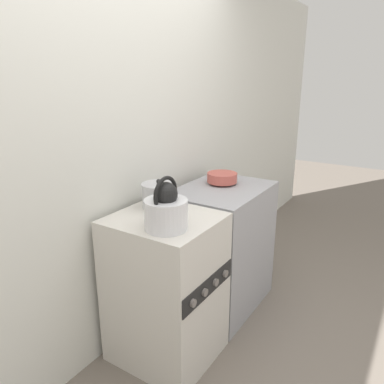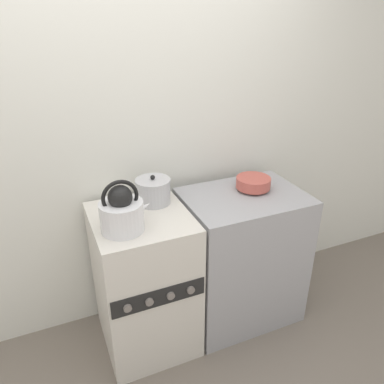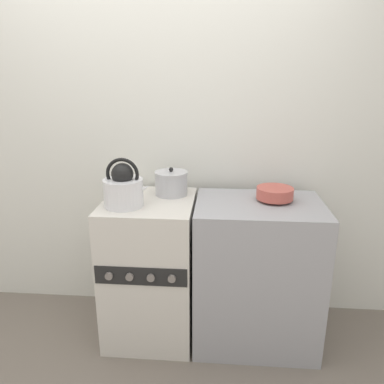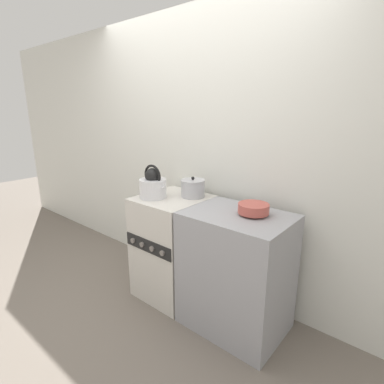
{
  "view_description": "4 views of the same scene",
  "coord_description": "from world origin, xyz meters",
  "px_view_note": "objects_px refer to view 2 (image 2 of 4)",
  "views": [
    {
      "loc": [
        -1.58,
        -0.9,
        1.7
      ],
      "look_at": [
        0.24,
        0.26,
        1.01
      ],
      "focal_mm": 35.0,
      "sensor_mm": 36.0,
      "label": 1
    },
    {
      "loc": [
        -0.46,
        -1.51,
        1.96
      ],
      "look_at": [
        0.3,
        0.26,
        1.03
      ],
      "focal_mm": 35.0,
      "sensor_mm": 36.0,
      "label": 2
    },
    {
      "loc": [
        0.44,
        -1.83,
        1.66
      ],
      "look_at": [
        0.27,
        0.27,
        0.99
      ],
      "focal_mm": 35.0,
      "sensor_mm": 36.0,
      "label": 3
    },
    {
      "loc": [
        1.72,
        -1.48,
        1.66
      ],
      "look_at": [
        0.25,
        0.26,
        1.02
      ],
      "focal_mm": 28.0,
      "sensor_mm": 36.0,
      "label": 4
    }
  ],
  "objects_px": {
    "cooking_pot": "(153,191)",
    "enamel_bowl": "(253,183)",
    "stove": "(145,281)",
    "kettle": "(122,212)"
  },
  "relations": [
    {
      "from": "cooking_pot",
      "to": "enamel_bowl",
      "type": "bearing_deg",
      "value": -8.37
    },
    {
      "from": "stove",
      "to": "cooking_pot",
      "type": "height_order",
      "value": "cooking_pot"
    },
    {
      "from": "stove",
      "to": "kettle",
      "type": "bearing_deg",
      "value": -138.89
    },
    {
      "from": "kettle",
      "to": "cooking_pot",
      "type": "height_order",
      "value": "kettle"
    },
    {
      "from": "cooking_pot",
      "to": "enamel_bowl",
      "type": "relative_size",
      "value": 0.95
    },
    {
      "from": "stove",
      "to": "enamel_bowl",
      "type": "xyz_separation_m",
      "value": [
        0.76,
        0.04,
        0.51
      ]
    },
    {
      "from": "cooking_pot",
      "to": "kettle",
      "type": "bearing_deg",
      "value": -135.95
    },
    {
      "from": "cooking_pot",
      "to": "enamel_bowl",
      "type": "height_order",
      "value": "cooking_pot"
    },
    {
      "from": "kettle",
      "to": "cooking_pot",
      "type": "relative_size",
      "value": 1.37
    },
    {
      "from": "stove",
      "to": "enamel_bowl",
      "type": "relative_size",
      "value": 4.19
    }
  ]
}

